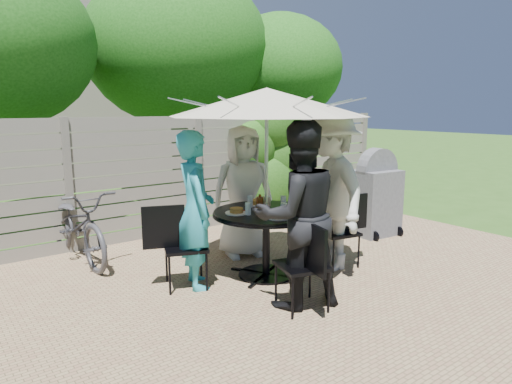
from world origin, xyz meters
TOP-DOWN VIEW (x-y plane):
  - backyard_envelope at (0.09, 10.29)m, footprint 60.00×60.00m
  - patio_table at (-0.44, 0.69)m, footprint 1.51×1.51m
  - umbrella at (-0.44, 0.69)m, footprint 2.81×2.81m
  - chair_back at (-0.16, 1.62)m, footprint 0.52×0.66m
  - person_back at (-0.20, 1.49)m, footprint 0.98×0.78m
  - chair_left at (-1.37, 0.97)m, footprint 0.72×0.59m
  - person_left at (-1.24, 0.93)m, footprint 0.58×0.73m
  - chair_front at (-0.72, -0.23)m, footprint 0.55×0.71m
  - person_front at (-0.68, -0.10)m, footprint 1.07×0.93m
  - chair_right at (0.48, 0.42)m, footprint 0.69×0.51m
  - person_right at (0.35, 0.45)m, footprint 1.05×1.40m
  - plate_back at (-0.34, 1.04)m, footprint 0.26×0.26m
  - plate_left at (-0.79, 0.80)m, footprint 0.26×0.26m
  - plate_front at (-0.55, 0.35)m, footprint 0.26×0.26m
  - plate_right at (-0.10, 0.59)m, footprint 0.26×0.26m
  - plate_extra at (-0.36, 0.35)m, footprint 0.24×0.24m
  - glass_back at (-0.47, 0.97)m, footprint 0.07×0.07m
  - glass_left at (-0.72, 0.67)m, footprint 0.07×0.07m
  - glass_front at (-0.42, 0.42)m, footprint 0.07×0.07m
  - glass_right at (-0.16, 0.72)m, footprint 0.07×0.07m
  - syrup_jug at (-0.49, 0.76)m, footprint 0.09×0.09m
  - coffee_cup at (-0.28, 0.88)m, footprint 0.08×0.08m
  - bicycle at (-2.03, 2.60)m, footprint 0.75×1.87m
  - bbq_grill at (2.00, 1.06)m, footprint 0.72×0.58m

SIDE VIEW (x-z plane):
  - chair_back at x=-0.16m, z-range -0.17..0.69m
  - chair_right at x=0.48m, z-range -0.18..0.73m
  - chair_front at x=-0.72m, z-range -0.18..0.74m
  - chair_left at x=-1.37m, z-range -0.19..0.76m
  - bicycle at x=-2.03m, z-range 0.00..0.96m
  - patio_table at x=-0.44m, z-range 0.16..0.95m
  - bbq_grill at x=2.00m, z-range -0.06..1.30m
  - plate_back at x=-0.34m, z-range 0.79..0.85m
  - plate_left at x=-0.79m, z-range 0.79..0.85m
  - plate_front at x=-0.55m, z-range 0.79..0.85m
  - plate_right at x=-0.10m, z-range 0.79..0.85m
  - plate_extra at x=-0.36m, z-range 0.79..0.85m
  - coffee_cup at x=-0.28m, z-range 0.80..0.92m
  - glass_back at x=-0.47m, z-range 0.80..0.94m
  - glass_left at x=-0.72m, z-range 0.80..0.94m
  - glass_front at x=-0.42m, z-range 0.80..0.94m
  - glass_right at x=-0.16m, z-range 0.80..0.94m
  - person_left at x=-1.24m, z-range 0.00..1.74m
  - person_back at x=-0.20m, z-range 0.00..1.75m
  - syrup_jug at x=-0.49m, z-range 0.80..0.96m
  - person_front at x=-0.68m, z-range 0.00..1.86m
  - person_right at x=0.35m, z-range 0.00..1.93m
  - umbrella at x=-0.44m, z-range 0.93..3.12m
  - backyard_envelope at x=0.09m, z-range 0.11..5.11m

